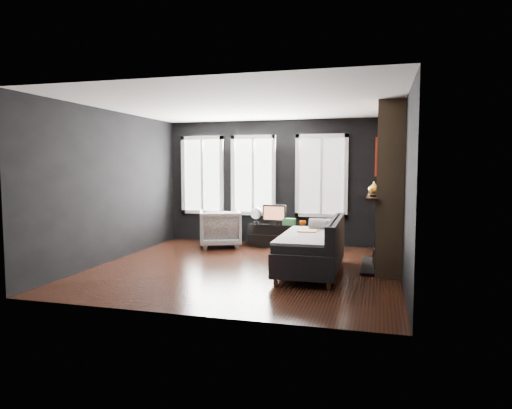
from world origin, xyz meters
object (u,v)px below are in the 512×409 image
(sofa, at_px, (311,245))
(book, at_px, (309,220))
(media_console, at_px, (283,236))
(mug, at_px, (303,222))
(monitor, at_px, (274,213))
(armchair, at_px, (220,226))
(mantel_vase, at_px, (374,188))

(sofa, height_order, book, sofa)
(media_console, xyz_separation_m, mug, (0.43, -0.09, 0.31))
(monitor, height_order, mug, monitor)
(mug, bearing_deg, monitor, 173.47)
(armchair, height_order, mug, armchair)
(media_console, height_order, monitor, monitor)
(sofa, distance_m, monitor, 2.37)
(media_console, distance_m, monitor, 0.51)
(mug, bearing_deg, armchair, -173.17)
(media_console, xyz_separation_m, book, (0.54, 0.03, 0.34))
(media_console, distance_m, mug, 0.54)
(sofa, bearing_deg, media_console, 112.49)
(media_console, xyz_separation_m, monitor, (-0.18, -0.02, 0.47))
(monitor, distance_m, mug, 0.65)
(mug, xyz_separation_m, book, (0.10, 0.12, 0.03))
(mug, xyz_separation_m, mantel_vase, (1.42, -0.96, 0.78))
(sofa, distance_m, book, 2.18)
(monitor, distance_m, book, 0.74)
(media_console, bearing_deg, mug, -8.55)
(book, bearing_deg, monitor, -175.95)
(sofa, xyz_separation_m, media_console, (-0.90, 2.11, -0.20))
(mug, bearing_deg, book, 49.58)
(monitor, relative_size, mantel_vase, 2.49)
(mantel_vase, bearing_deg, sofa, -131.78)
(book, bearing_deg, armchair, -169.82)
(media_console, relative_size, mantel_vase, 6.84)
(book, relative_size, mantel_vase, 0.95)
(media_console, height_order, mug, mug)
(book, xyz_separation_m, mantel_vase, (1.31, -1.08, 0.74))
(mug, bearing_deg, mantel_vase, -34.10)
(armchair, relative_size, media_console, 0.61)
(armchair, bearing_deg, monitor, 171.17)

